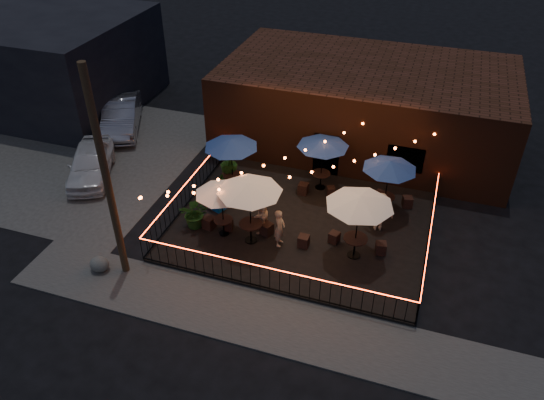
# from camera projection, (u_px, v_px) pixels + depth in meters

# --- Properties ---
(ground) EXTENTS (110.00, 110.00, 0.00)m
(ground) POSITION_uv_depth(u_px,v_px,m) (287.00, 257.00, 20.18)
(ground) COLOR black
(ground) RESTS_ON ground
(patio) EXTENTS (10.00, 8.00, 0.15)m
(patio) POSITION_uv_depth(u_px,v_px,m) (301.00, 225.00, 21.68)
(patio) COLOR black
(patio) RESTS_ON ground
(sidewalk) EXTENTS (18.00, 2.50, 0.05)m
(sidewalk) POSITION_uv_depth(u_px,v_px,m) (258.00, 318.00, 17.65)
(sidewalk) COLOR #3F3D3A
(sidewalk) RESTS_ON ground
(parking_lot) EXTENTS (11.00, 12.00, 0.02)m
(parking_lot) POSITION_uv_depth(u_px,v_px,m) (81.00, 155.00, 26.38)
(parking_lot) COLOR #3F3D3A
(parking_lot) RESTS_ON ground
(brick_building) EXTENTS (14.00, 8.00, 4.00)m
(brick_building) POSITION_uv_depth(u_px,v_px,m) (366.00, 105.00, 26.48)
(brick_building) COLOR #391C0F
(brick_building) RESTS_ON ground
(background_building) EXTENTS (12.00, 9.00, 5.00)m
(background_building) POSITION_uv_depth(u_px,v_px,m) (34.00, 59.00, 30.36)
(background_building) COLOR black
(background_building) RESTS_ON ground
(utility_pole) EXTENTS (0.26, 0.26, 8.00)m
(utility_pole) POSITION_uv_depth(u_px,v_px,m) (107.00, 180.00, 17.25)
(utility_pole) COLOR #382217
(utility_pole) RESTS_ON ground
(fence_front) EXTENTS (10.00, 0.04, 1.04)m
(fence_front) POSITION_uv_depth(u_px,v_px,m) (270.00, 279.00, 18.25)
(fence_front) COLOR black
(fence_front) RESTS_ON patio
(fence_left) EXTENTS (0.04, 8.00, 1.04)m
(fence_left) POSITION_uv_depth(u_px,v_px,m) (189.00, 191.00, 22.64)
(fence_left) COLOR black
(fence_left) RESTS_ON patio
(fence_right) EXTENTS (0.04, 8.00, 1.04)m
(fence_right) POSITION_uv_depth(u_px,v_px,m) (429.00, 239.00, 20.04)
(fence_right) COLOR black
(fence_right) RESTS_ON patio
(festoon_lights) EXTENTS (10.02, 8.72, 1.32)m
(festoon_lights) POSITION_uv_depth(u_px,v_px,m) (276.00, 174.00, 20.29)
(festoon_lights) COLOR #FF5D22
(festoon_lights) RESTS_ON ground
(cafe_table_0) EXTENTS (2.13, 2.13, 2.26)m
(cafe_table_0) POSITION_uv_depth(u_px,v_px,m) (221.00, 191.00, 19.92)
(cafe_table_0) COLOR black
(cafe_table_0) RESTS_ON patio
(cafe_table_1) EXTENTS (2.40, 2.40, 2.57)m
(cafe_table_1) POSITION_uv_depth(u_px,v_px,m) (231.00, 144.00, 22.26)
(cafe_table_1) COLOR black
(cafe_table_1) RESTS_ON patio
(cafe_table_2) EXTENTS (3.18, 3.18, 2.72)m
(cafe_table_2) POSITION_uv_depth(u_px,v_px,m) (250.00, 188.00, 19.32)
(cafe_table_2) COLOR black
(cafe_table_2) RESTS_ON patio
(cafe_table_3) EXTENTS (2.91, 2.91, 2.48)m
(cafe_table_3) POSITION_uv_depth(u_px,v_px,m) (323.00, 143.00, 22.47)
(cafe_table_3) COLOR black
(cafe_table_3) RESTS_ON patio
(cafe_table_4) EXTENTS (2.74, 2.74, 2.74)m
(cafe_table_4) POSITION_uv_depth(u_px,v_px,m) (360.00, 202.00, 18.59)
(cafe_table_4) COLOR black
(cafe_table_4) RESTS_ON patio
(cafe_table_5) EXTENTS (2.79, 2.79, 2.44)m
(cafe_table_5) POSITION_uv_depth(u_px,v_px,m) (390.00, 166.00, 21.05)
(cafe_table_5) COLOR black
(cafe_table_5) RESTS_ON patio
(bistro_chair_0) EXTENTS (0.51, 0.51, 0.51)m
(bistro_chair_0) POSITION_uv_depth(u_px,v_px,m) (209.00, 223.00, 21.27)
(bistro_chair_0) COLOR black
(bistro_chair_0) RESTS_ON patio
(bistro_chair_1) EXTENTS (0.41, 0.41, 0.42)m
(bistro_chair_1) POSITION_uv_depth(u_px,v_px,m) (228.00, 225.00, 21.19)
(bistro_chair_1) COLOR black
(bistro_chair_1) RESTS_ON patio
(bistro_chair_2) EXTENTS (0.40, 0.40, 0.40)m
(bistro_chair_2) POSITION_uv_depth(u_px,v_px,m) (225.00, 179.00, 24.00)
(bistro_chair_2) COLOR black
(bistro_chair_2) RESTS_ON patio
(bistro_chair_3) EXTENTS (0.46, 0.46, 0.47)m
(bistro_chair_3) POSITION_uv_depth(u_px,v_px,m) (251.00, 183.00, 23.67)
(bistro_chair_3) COLOR black
(bistro_chair_3) RESTS_ON patio
(bistro_chair_4) EXTENTS (0.54, 0.54, 0.50)m
(bistro_chair_4) POSITION_uv_depth(u_px,v_px,m) (267.00, 229.00, 20.94)
(bistro_chair_4) COLOR black
(bistro_chair_4) RESTS_ON patio
(bistro_chair_5) EXTENTS (0.41, 0.41, 0.47)m
(bistro_chair_5) POSITION_uv_depth(u_px,v_px,m) (304.00, 241.00, 20.35)
(bistro_chair_5) COLOR black
(bistro_chair_5) RESTS_ON patio
(bistro_chair_6) EXTENTS (0.42, 0.42, 0.49)m
(bistro_chair_6) POSITION_uv_depth(u_px,v_px,m) (303.00, 189.00, 23.27)
(bistro_chair_6) COLOR black
(bistro_chair_6) RESTS_ON patio
(bistro_chair_7) EXTENTS (0.45, 0.45, 0.40)m
(bistro_chair_7) POSITION_uv_depth(u_px,v_px,m) (331.00, 191.00, 23.20)
(bistro_chair_7) COLOR black
(bistro_chair_7) RESTS_ON patio
(bistro_chair_8) EXTENTS (0.46, 0.46, 0.44)m
(bistro_chair_8) POSITION_uv_depth(u_px,v_px,m) (334.00, 237.00, 20.57)
(bistro_chair_8) COLOR black
(bistro_chair_8) RESTS_ON patio
(bistro_chair_9) EXTENTS (0.47, 0.47, 0.46)m
(bistro_chair_9) POSITION_uv_depth(u_px,v_px,m) (381.00, 248.00, 20.03)
(bistro_chair_9) COLOR black
(bistro_chair_9) RESTS_ON patio
(bistro_chair_10) EXTENTS (0.56, 0.56, 0.50)m
(bistro_chair_10) POSITION_uv_depth(u_px,v_px,m) (379.00, 197.00, 22.74)
(bistro_chair_10) COLOR black
(bistro_chair_10) RESTS_ON patio
(bistro_chair_11) EXTENTS (0.50, 0.50, 0.47)m
(bistro_chair_11) POSITION_uv_depth(u_px,v_px,m) (407.00, 202.00, 22.47)
(bistro_chair_11) COLOR black
(bistro_chair_11) RESTS_ON patio
(patron_a) EXTENTS (0.41, 0.60, 1.58)m
(patron_a) POSITION_uv_depth(u_px,v_px,m) (280.00, 228.00, 20.13)
(patron_a) COLOR #DCB48B
(patron_a) RESTS_ON patio
(patron_b) EXTENTS (0.70, 0.89, 1.83)m
(patron_b) POSITION_uv_depth(u_px,v_px,m) (259.00, 213.00, 20.72)
(patron_b) COLOR tan
(patron_b) RESTS_ON patio
(patron_c) EXTENTS (1.19, 0.85, 1.67)m
(patron_c) POSITION_uv_depth(u_px,v_px,m) (380.00, 212.00, 20.89)
(patron_c) COLOR #E3AB96
(patron_c) RESTS_ON patio
(potted_shrub_a) EXTENTS (1.37, 1.26, 1.30)m
(potted_shrub_a) POSITION_uv_depth(u_px,v_px,m) (195.00, 213.00, 21.13)
(potted_shrub_a) COLOR #144113
(potted_shrub_a) RESTS_ON patio
(potted_shrub_b) EXTENTS (0.81, 0.68, 1.38)m
(potted_shrub_b) POSITION_uv_depth(u_px,v_px,m) (228.00, 176.00, 23.32)
(potted_shrub_b) COLOR #154010
(potted_shrub_b) RESTS_ON patio
(potted_shrub_c) EXTENTS (1.02, 1.02, 1.41)m
(potted_shrub_c) POSITION_uv_depth(u_px,v_px,m) (229.00, 162.00, 24.24)
(potted_shrub_c) COLOR #123511
(potted_shrub_c) RESTS_ON patio
(cooler) EXTENTS (0.87, 0.76, 0.95)m
(cooler) POSITION_uv_depth(u_px,v_px,m) (217.00, 199.00, 22.22)
(cooler) COLOR #0A50B9
(cooler) RESTS_ON patio
(boulder) EXTENTS (0.90, 0.80, 0.63)m
(boulder) POSITION_uv_depth(u_px,v_px,m) (99.00, 264.00, 19.39)
(boulder) COLOR #4C4C46
(boulder) RESTS_ON ground
(car_white) EXTENTS (3.45, 4.70, 1.49)m
(car_white) POSITION_uv_depth(u_px,v_px,m) (90.00, 163.00, 24.37)
(car_white) COLOR white
(car_white) RESTS_ON ground
(car_silver) EXTENTS (3.71, 5.21, 1.63)m
(car_silver) POSITION_uv_depth(u_px,v_px,m) (121.00, 115.00, 28.20)
(car_silver) COLOR #A3A5AC
(car_silver) RESTS_ON ground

